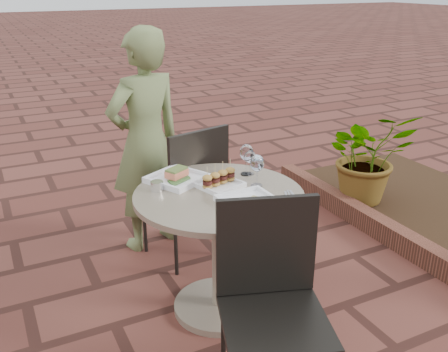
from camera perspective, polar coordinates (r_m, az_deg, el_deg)
name	(u,v)px	position (r m, az deg, el deg)	size (l,w,h in m)	color
ground	(216,349)	(2.72, -0.87, -19.14)	(60.00, 60.00, 0.00)	#592B23
cafe_table	(219,234)	(2.73, -0.57, -6.68)	(0.90, 0.90, 0.73)	gray
chair_far	(190,184)	(3.20, -3.90, -0.94)	(0.53, 0.53, 0.93)	black
chair_near	(271,289)	(2.18, 5.36, -12.73)	(0.56, 0.56, 0.93)	black
diner	(146,142)	(3.38, -8.94, 3.81)	(0.55, 0.36, 1.51)	#5E6C3B
plate_salmon	(177,177)	(2.78, -5.40, -0.16)	(0.37, 0.37, 0.08)	white
plate_sliders	(219,181)	(2.69, -0.58, -0.55)	(0.27, 0.27, 0.14)	white
plate_tuna	(249,202)	(2.48, 2.92, -2.99)	(0.28, 0.28, 0.03)	white
wine_glass_right	(257,164)	(2.67, 3.81, 1.38)	(0.08, 0.08, 0.18)	white
wine_glass_mid	(247,153)	(2.83, 2.59, 2.61)	(0.08, 0.08, 0.18)	white
wine_glass_far	(250,157)	(2.84, 3.00, 2.16)	(0.06, 0.06, 0.14)	white
steel_ramekin	(157,186)	(2.66, -7.66, -1.13)	(0.07, 0.07, 0.05)	silver
cutlery_set	(291,197)	(2.58, 7.64, -2.45)	(0.09, 0.19, 0.00)	silver
planter_curb	(406,242)	(3.71, 20.04, -7.14)	(0.12, 3.00, 0.15)	brown
potted_plant_a	(368,156)	(4.19, 16.12, 2.22)	(0.69, 0.60, 0.77)	#33662D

